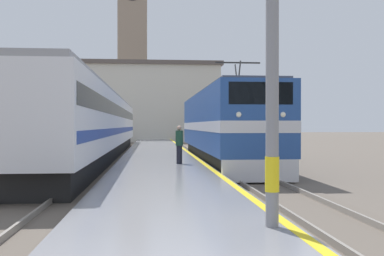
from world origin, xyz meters
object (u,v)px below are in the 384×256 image
(locomotive_train, at_px, (223,127))
(clock_tower, at_px, (133,38))
(person_on_platform, at_px, (179,144))
(passenger_train, at_px, (99,124))

(locomotive_train, height_order, clock_tower, clock_tower)
(clock_tower, bearing_deg, person_on_platform, -85.30)
(clock_tower, bearing_deg, locomotive_train, -81.73)
(passenger_train, distance_m, clock_tower, 42.73)
(passenger_train, xyz_separation_m, clock_tower, (0.54, 40.53, 13.52))
(person_on_platform, xyz_separation_m, clock_tower, (-4.11, 50.00, 14.41))
(locomotive_train, height_order, person_on_platform, locomotive_train)
(passenger_train, relative_size, person_on_platform, 21.15)
(passenger_train, bearing_deg, clock_tower, 89.23)
(locomotive_train, distance_m, person_on_platform, 4.70)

